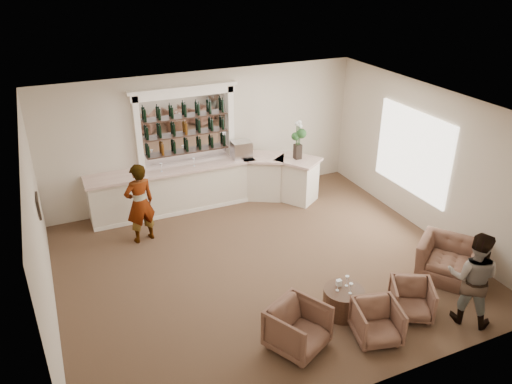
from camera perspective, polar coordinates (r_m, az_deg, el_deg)
ground at (r=10.37m, az=0.81°, el=-8.39°), size 8.00×8.00×0.00m
room_shell at (r=9.92m, az=0.04°, el=5.22°), size 8.04×7.02×3.32m
bar_counter at (r=12.47m, az=-5.59°, el=0.79°), size 5.72×1.80×1.14m
back_bar_alcove at (r=12.21m, az=-8.02°, el=7.47°), size 2.64×0.25×3.00m
cocktail_table at (r=9.16m, az=9.91°, el=-12.20°), size 0.71×0.71×0.50m
sommelier at (r=11.07m, az=-13.14°, el=-1.27°), size 0.75×0.59×1.83m
guest at (r=9.28m, az=23.52°, el=-9.01°), size 1.04×1.06×1.73m
armchair_left at (r=8.31m, az=4.81°, el=-15.22°), size 1.14×1.15×0.79m
armchair_center at (r=8.70m, az=13.65°, el=-14.26°), size 0.88×0.90×0.67m
armchair_right at (r=9.35m, az=17.35°, el=-11.64°), size 0.96×0.97×0.65m
armchair_far at (r=10.55m, az=21.25°, el=-7.28°), size 1.52×1.55×0.76m
espresso_machine at (r=12.54m, az=-1.69°, el=4.89°), size 0.50×0.43×0.42m
flower_vase at (r=12.37m, az=4.84°, el=6.24°), size 0.26×0.26×0.99m
wine_glass_bar_left at (r=11.94m, az=-10.77°, el=2.78°), size 0.07×0.07×0.21m
wine_glass_bar_right at (r=12.13m, az=-7.11°, el=3.42°), size 0.07×0.07×0.21m
wine_glass_tbl_a at (r=8.91m, az=9.32°, el=-10.51°), size 0.07×0.07×0.21m
wine_glass_tbl_b at (r=9.05m, az=10.34°, el=-9.97°), size 0.07×0.07×0.21m
wine_glass_tbl_c at (r=8.88m, az=10.76°, el=-10.78°), size 0.07×0.07×0.21m
napkin_holder at (r=9.06m, az=9.46°, el=-10.20°), size 0.08×0.08×0.12m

